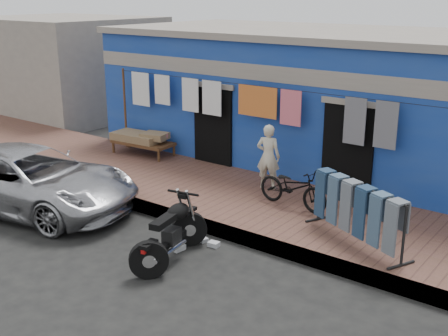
# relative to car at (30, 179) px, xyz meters

# --- Properties ---
(ground) EXTENTS (80.00, 80.00, 0.00)m
(ground) POSITION_rel_car_xyz_m (3.65, -0.33, -0.65)
(ground) COLOR black
(ground) RESTS_ON ground
(sidewalk) EXTENTS (28.00, 3.00, 0.25)m
(sidewalk) POSITION_rel_car_xyz_m (3.65, 2.67, -0.53)
(sidewalk) COLOR brown
(sidewalk) RESTS_ON ground
(curb) EXTENTS (28.00, 0.10, 0.25)m
(curb) POSITION_rel_car_xyz_m (3.65, 1.22, -0.53)
(curb) COLOR gray
(curb) RESTS_ON ground
(building) EXTENTS (12.20, 5.20, 3.36)m
(building) POSITION_rel_car_xyz_m (3.65, 6.66, 1.03)
(building) COLOR #143899
(building) RESTS_ON ground
(neighbor_left) EXTENTS (6.00, 5.00, 3.40)m
(neighbor_left) POSITION_rel_car_xyz_m (-7.35, 6.67, 1.05)
(neighbor_left) COLOR #9E9384
(neighbor_left) RESTS_ON ground
(clothesline) EXTENTS (10.06, 0.06, 2.10)m
(clothesline) POSITION_rel_car_xyz_m (2.96, 3.92, 1.16)
(clothesline) COLOR brown
(clothesline) RESTS_ON sidewalk
(car) EXTENTS (4.97, 3.06, 1.30)m
(car) POSITION_rel_car_xyz_m (0.00, 0.00, 0.00)
(car) COLOR #B4B4B9
(car) RESTS_ON ground
(seated_person) EXTENTS (0.57, 0.46, 1.39)m
(seated_person) POSITION_rel_car_xyz_m (3.51, 3.39, 0.29)
(seated_person) COLOR beige
(seated_person) RESTS_ON sidewalk
(bicycle) EXTENTS (1.55, 0.65, 0.98)m
(bicycle) POSITION_rel_car_xyz_m (4.50, 2.76, 0.09)
(bicycle) COLOR black
(bicycle) RESTS_ON sidewalk
(motorcycle) EXTENTS (1.24, 1.87, 1.06)m
(motorcycle) POSITION_rel_car_xyz_m (3.82, -0.01, -0.12)
(motorcycle) COLOR black
(motorcycle) RESTS_ON ground
(charpoy) EXTENTS (1.83, 1.08, 0.57)m
(charpoy) POSITION_rel_car_xyz_m (-0.45, 3.65, -0.11)
(charpoy) COLOR brown
(charpoy) RESTS_ON sidewalk
(jeans_rack) EXTENTS (2.51, 2.09, 1.04)m
(jeans_rack) POSITION_rel_car_xyz_m (6.15, 2.03, 0.12)
(jeans_rack) COLOR black
(jeans_rack) RESTS_ON sidewalk
(litter_a) EXTENTS (0.20, 0.17, 0.08)m
(litter_a) POSITION_rel_car_xyz_m (4.05, 0.84, -0.61)
(litter_a) COLOR silver
(litter_a) RESTS_ON ground
(litter_b) EXTENTS (0.14, 0.16, 0.07)m
(litter_b) POSITION_rel_car_xyz_m (3.80, 0.87, -0.62)
(litter_b) COLOR silver
(litter_b) RESTS_ON ground
(litter_c) EXTENTS (0.20, 0.24, 0.09)m
(litter_c) POSITION_rel_car_xyz_m (3.65, 0.35, -0.61)
(litter_c) COLOR silver
(litter_c) RESTS_ON ground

